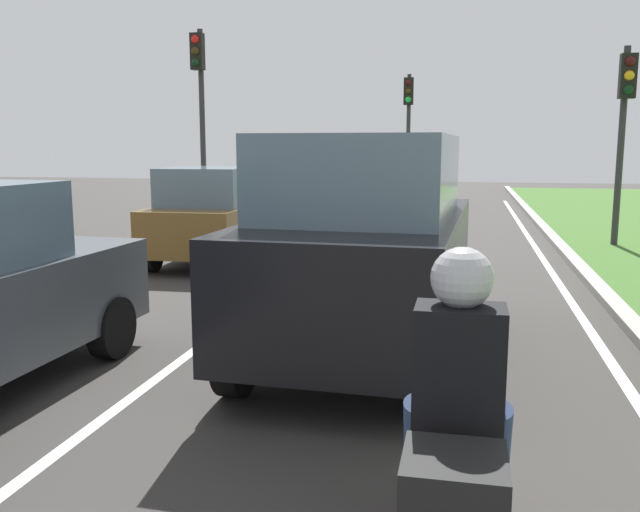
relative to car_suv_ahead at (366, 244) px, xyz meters
The scene contains 11 objects.
ground_plane 5.07m from the car_suv_ahead, 102.96° to the left, with size 60.00×60.00×0.00m, color #383533.
lane_line_center 5.27m from the car_suv_ahead, 110.59° to the left, with size 0.12×32.00×0.01m, color silver.
lane_line_right_edge 5.54m from the car_suv_ahead, 62.61° to the left, with size 0.12×32.00×0.01m, color silver.
curb_right 5.77m from the car_suv_ahead, 58.11° to the left, with size 0.24×48.00×0.12m, color #9E9B93.
car_suv_ahead is the anchor object (origin of this frame).
car_hatchback_far 6.23m from the car_suv_ahead, 125.56° to the left, with size 1.83×3.75×1.78m.
motorcycle 4.10m from the car_suv_ahead, 75.87° to the right, with size 0.40×1.90×1.01m.
rider_person 4.00m from the car_suv_ahead, 75.69° to the right, with size 0.50×0.40×1.16m.
traffic_light_near_right 9.61m from the car_suv_ahead, 63.93° to the left, with size 0.32×0.50×4.21m.
traffic_light_overhead_left 11.62m from the car_suv_ahead, 120.41° to the left, with size 0.32×0.50×5.09m.
traffic_light_far_median 16.97m from the car_suv_ahead, 93.52° to the left, with size 0.32×0.50×4.57m.
Camera 1 is at (2.10, 2.30, 2.18)m, focal length 38.00 mm.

